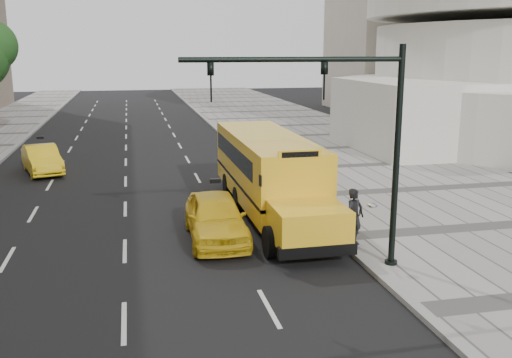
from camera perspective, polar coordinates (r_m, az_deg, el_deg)
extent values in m
plane|color=black|center=(23.51, -10.50, -2.81)|extent=(140.00, 140.00, 0.00)
cube|color=gray|center=(26.66, 16.20, -1.09)|extent=(12.00, 140.00, 0.15)
cube|color=gray|center=(24.40, 3.71, -1.86)|extent=(0.30, 140.00, 0.15)
cube|color=white|center=(37.33, 15.89, 6.11)|extent=(8.00, 10.00, 4.40)
cube|color=yellow|center=(22.34, 1.05, 1.27)|extent=(2.50, 9.00, 2.45)
cube|color=yellow|center=(17.38, 5.29, -4.47)|extent=(2.20, 2.00, 1.10)
cube|color=black|center=(16.76, 6.16, -7.14)|extent=(2.38, 0.25, 0.35)
cube|color=black|center=(22.46, 1.04, -0.04)|extent=(2.52, 9.00, 0.12)
cube|color=black|center=(18.05, 4.34, -0.01)|extent=(2.05, 0.10, 0.90)
cube|color=black|center=(22.73, 0.76, 2.69)|extent=(2.52, 7.50, 0.70)
cube|color=yellow|center=(17.88, 4.40, 2.48)|extent=(1.40, 0.12, 0.28)
ellipsoid|color=silver|center=(16.43, 11.89, -2.81)|extent=(0.32, 0.32, 0.14)
cylinder|color=black|center=(16.58, 10.79, -3.33)|extent=(0.36, 0.47, 0.58)
cylinder|color=black|center=(17.54, 1.41, -6.31)|extent=(0.30, 1.00, 1.00)
cylinder|color=black|center=(18.19, 8.37, -5.74)|extent=(0.30, 1.00, 1.00)
cylinder|color=black|center=(22.41, -1.78, -2.05)|extent=(0.30, 1.00, 1.00)
cylinder|color=black|center=(22.92, 3.79, -1.73)|extent=(0.30, 1.00, 1.00)
cylinder|color=black|center=(24.79, -2.85, -0.60)|extent=(0.30, 1.00, 1.00)
cylinder|color=black|center=(25.26, 2.21, -0.34)|extent=(0.30, 1.00, 1.00)
imported|color=yellow|center=(19.07, -4.04, -3.84)|extent=(1.96, 4.68, 1.58)
imported|color=yellow|center=(31.41, -20.61, 1.85)|extent=(2.68, 4.60, 1.43)
imported|color=black|center=(18.34, 9.78, -3.78)|extent=(0.79, 0.68, 1.84)
cylinder|color=black|center=(16.43, 13.87, 1.75)|extent=(0.18, 0.18, 6.40)
cylinder|color=black|center=(17.27, 13.32, -8.31)|extent=(0.36, 0.36, 0.25)
cylinder|color=black|center=(15.05, 3.92, 11.84)|extent=(6.00, 0.14, 0.14)
imported|color=black|center=(15.31, 6.81, 9.74)|extent=(0.16, 0.20, 1.00)
imported|color=black|center=(14.60, -4.55, 9.65)|extent=(0.16, 0.20, 1.00)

